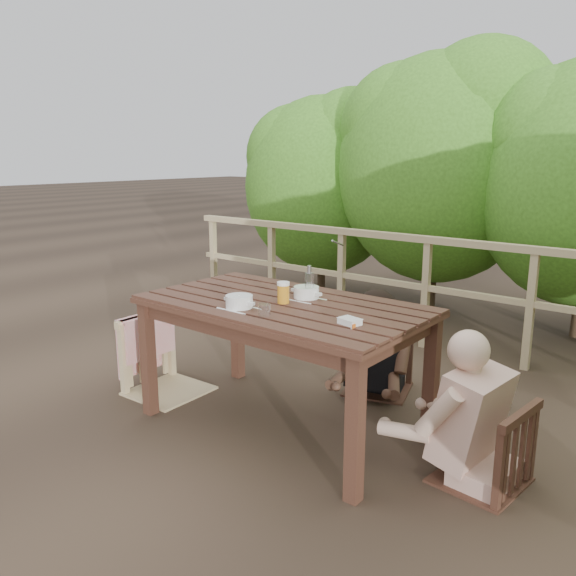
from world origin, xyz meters
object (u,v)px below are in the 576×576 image
Objects in this scene: chair_left at (166,324)px; tumbler at (264,311)px; diner_right at (495,364)px; chair_right at (485,404)px; bottle at (309,284)px; butter_tub at (350,323)px; beer_glass at (283,294)px; soup_near at (239,303)px; chair_far at (380,331)px; table at (283,366)px; soup_far at (306,293)px; woman at (382,311)px.

tumbler is (1.10, -0.19, 0.33)m from chair_left.
chair_right is at bearing 95.96° from diner_right.
butter_tub is at bearing -30.69° from bottle.
beer_glass is at bearing 108.43° from tumbler.
soup_near is at bearing -158.66° from butter_tub.
beer_glass is (0.13, 0.25, 0.03)m from soup_near.
diner_right reaches higher than chair_far.
bottle reaches higher than table.
chair_far is 1.16m from butter_tub.
diner_right is 1.25m from tumbler.
chair_left is 1.13m from soup_far.
woman is at bearing 78.31° from table.
beer_glass is at bearing -45.14° from table.
chair_left is 2.28m from diner_right.
tumbler is at bearing -69.32° from table.
table is at bearing 61.07° from woman.
chair_left is at bearing -164.73° from soup_far.
woman is at bearing 122.52° from butter_tub.
chair_far is at bearing 61.93° from diner_right.
diner_right is at bearing -51.27° from chair_far.
chair_left is 0.86× the size of woman.
woman reaches higher than butter_tub.
soup_far is (-1.21, 0.02, 0.18)m from diner_right.
bottle is 0.45m from tumbler.
chair_left is 1.17m from tumbler.
beer_glass reaches higher than table.
chair_left reaches higher than bottle.
tumbler is (-1.12, -0.45, 0.40)m from chair_right.
chair_right is 0.82m from butter_tub.
tumbler is at bearing -87.54° from bottle.
bottle reaches higher than soup_near.
butter_tub is at bearing -59.51° from chair_right.
soup_far is 1.15× the size of bottle.
butter_tub is (0.53, -0.32, -0.02)m from soup_far.
chair_far is at bearing 79.57° from beer_glass.
table is 6.42× the size of soup_near.
woman is at bearing 79.79° from beer_glass.
chair_far is 3.34× the size of soup_near.
soup_far is 0.48m from tumbler.
chair_left is at bearing 102.67° from diner_right.
chair_right reaches higher than butter_tub.
soup_far reaches higher than tumbler.
diner_right is 9.13× the size of beer_glass.
chair_right is 1.47m from soup_near.
diner_right reaches higher than chair_right.
chair_left is 3.88× the size of soup_far.
beer_glass reaches higher than chair_far.
chair_far is 7.72× the size of butter_tub.
chair_left is 12.62× the size of tumbler.
bottle is (1.09, 0.26, 0.40)m from chair_left.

